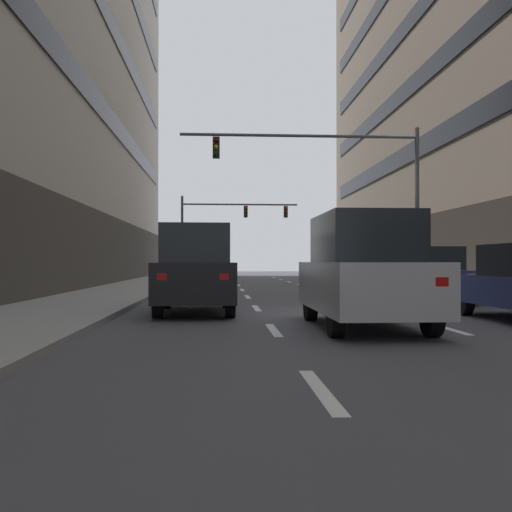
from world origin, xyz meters
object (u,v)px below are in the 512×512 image
object	(u,v)px
car_driving_2	(364,271)
traffic_signal_0	(346,175)
car_parked_2	(426,275)
traffic_signal_1	(224,220)
car_driving_0	(211,269)
car_driving_1	(196,269)
car_parked_3	(375,272)

from	to	relation	value
car_driving_2	traffic_signal_0	distance (m)	12.81
traffic_signal_0	car_parked_2	bearing A→B (deg)	-73.16
traffic_signal_0	traffic_signal_1	world-z (taller)	traffic_signal_0
car_driving_0	traffic_signal_0	bearing A→B (deg)	-68.45
car_driving_1	car_driving_2	world-z (taller)	car_driving_2
car_driving_2	car_parked_3	bearing A→B (deg)	73.83
car_driving_1	car_parked_3	bearing A→B (deg)	53.38
traffic_signal_1	traffic_signal_0	bearing A→B (deg)	-75.73
car_driving_0	car_driving_1	xyz separation A→B (m)	(-0.06, -22.79, 0.31)
car_driving_2	car_driving_1	bearing A→B (deg)	133.84
car_parked_3	car_driving_0	bearing A→B (deg)	118.54
car_driving_2	car_parked_2	bearing A→B (deg)	61.65
car_parked_2	traffic_signal_0	world-z (taller)	traffic_signal_0
car_driving_0	car_driving_1	world-z (taller)	car_driving_1
car_driving_1	car_parked_2	world-z (taller)	car_driving_1
traffic_signal_0	traffic_signal_1	bearing A→B (deg)	104.27
car_driving_1	car_parked_3	distance (m)	12.06
car_parked_2	traffic_signal_1	distance (m)	24.84
car_driving_2	car_driving_0	bearing A→B (deg)	97.17
car_driving_0	car_parked_2	size ratio (longest dim) A/B	0.90
car_driving_1	traffic_signal_1	world-z (taller)	traffic_signal_1
car_driving_0	traffic_signal_1	xyz separation A→B (m)	(0.84, 4.57, 3.51)
car_driving_0	car_driving_1	distance (m)	22.79
car_driving_0	traffic_signal_1	size ratio (longest dim) A/B	0.50
car_driving_2	car_parked_3	xyz separation A→B (m)	(3.82, 13.18, -0.28)
car_driving_2	car_parked_2	world-z (taller)	car_driving_2
car_driving_1	car_driving_2	size ratio (longest dim) A/B	1.00
car_driving_0	traffic_signal_1	world-z (taller)	traffic_signal_1
car_driving_2	traffic_signal_1	size ratio (longest dim) A/B	0.53
car_driving_0	traffic_signal_1	bearing A→B (deg)	79.57
car_driving_0	car_parked_2	bearing A→B (deg)	-69.64
car_parked_3	car_driving_1	bearing A→B (deg)	-126.62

